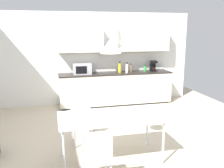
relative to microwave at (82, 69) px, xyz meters
name	(u,v)px	position (x,y,z in m)	size (l,w,h in m)	color
ground_plane	(111,147)	(0.19, -2.59, -1.05)	(7.58, 8.68, 0.02)	beige
wall_back	(87,59)	(0.19, 0.35, 0.23)	(6.06, 0.10, 2.56)	white
kitchen_counter	(116,88)	(0.94, 0.00, -0.59)	(3.15, 0.63, 0.90)	#333333
backsplash_tile	(113,62)	(0.94, 0.29, 0.12)	(3.13, 0.02, 0.52)	silver
upper_wall_cabinets	(115,40)	(0.94, 0.14, 0.77)	(3.13, 0.40, 0.68)	silver
microwave	(82,69)	(0.00, 0.00, 0.00)	(0.48, 0.35, 0.28)	#ADADB2
coffee_maker	(153,66)	(2.06, 0.03, 0.01)	(0.18, 0.19, 0.30)	black
bottle_brown	(131,68)	(1.38, 0.02, -0.04)	(0.07, 0.07, 0.24)	brown
bottle_white	(127,68)	(1.24, -0.05, -0.02)	(0.08, 0.08, 0.29)	white
bottle_green	(145,69)	(1.80, 0.02, -0.06)	(0.07, 0.07, 0.19)	green
bottle_yellow	(120,68)	(1.06, 0.02, -0.01)	(0.08, 0.08, 0.31)	yellow
dining_table	(111,118)	(0.08, -2.99, -0.34)	(1.64, 0.80, 0.75)	white
chair_near_left	(96,154)	(-0.29, -3.77, -0.51)	(0.41, 0.41, 0.87)	#B2B2B7
chair_far_left	(82,114)	(-0.29, -2.21, -0.51)	(0.42, 0.42, 0.87)	#B2B2B7
pendant_lamp	(111,46)	(0.08, -2.99, 0.80)	(0.32, 0.32, 0.22)	silver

